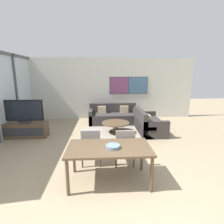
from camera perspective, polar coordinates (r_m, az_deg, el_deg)
The scene contains 12 objects.
ground_plane at distance 3.17m, azimuth 3.51°, elevation -28.70°, with size 24.00×24.00×0.00m, color #9E896B.
wall_back at distance 8.22m, azimuth -1.13°, elevation 7.64°, with size 8.01×0.09×2.80m.
area_rug at distance 6.38m, azimuth 1.19°, elevation -6.64°, with size 2.51×1.65×0.01m.
tv_console at distance 6.53m, azimuth -26.21°, elevation -5.25°, with size 1.37×0.48×0.50m.
television at distance 6.39m, azimuth -26.74°, elevation 0.18°, with size 1.21×0.20×0.77m.
sofa_main at distance 7.54m, azimuth 0.38°, elevation -1.51°, with size 2.04×0.86×0.82m.
sofa_side at distance 6.53m, azimuth 11.52°, elevation -3.99°, with size 0.86×1.64×0.82m.
coffee_table at distance 6.30m, azimuth 1.20°, elevation -4.21°, with size 0.99×0.99×0.38m.
dining_table at distance 3.42m, azimuth -0.95°, elevation -12.45°, with size 1.59×0.86×0.73m.
dining_chair_left at distance 4.10m, azimuth -6.83°, elevation -10.43°, with size 0.46×0.46×0.88m.
dining_chair_centre at distance 4.07m, azimuth 4.12°, elevation -10.55°, with size 0.46×0.46×0.88m.
fruit_bowl at distance 3.32m, azimuth 0.27°, elevation -11.12°, with size 0.27×0.27×0.06m.
Camera 1 is at (-0.32, -2.37, 2.08)m, focal length 28.00 mm.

